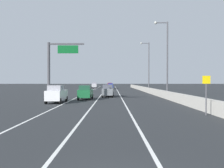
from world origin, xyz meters
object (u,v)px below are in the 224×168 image
object	(u,v)px
speed_advisory_sign	(206,92)
car_gray_2	(108,91)
overhead_sign_gantry	(54,64)
car_silver_4	(94,85)
lamp_post_right_third	(148,64)
car_red_3	(109,86)
car_green_0	(85,92)
lamp_post_right_second	(166,55)
car_blue_1	(110,86)
car_white_5	(56,94)

from	to	relation	value
speed_advisory_sign	car_gray_2	world-z (taller)	speed_advisory_sign
overhead_sign_gantry	car_silver_4	size ratio (longest dim) A/B	1.68
lamp_post_right_third	car_red_3	xyz separation A→B (m)	(-9.29, 30.16, -5.66)
overhead_sign_gantry	car_gray_2	distance (m)	12.06
car_green_0	car_silver_4	size ratio (longest dim) A/B	0.94
speed_advisory_sign	lamp_post_right_second	xyz separation A→B (m)	(1.10, 19.61, 4.86)
overhead_sign_gantry	lamp_post_right_third	xyz separation A→B (m)	(15.77, 27.67, 1.90)
lamp_post_right_third	car_red_3	size ratio (longest dim) A/B	2.87
lamp_post_right_third	car_blue_1	distance (m)	24.52
lamp_post_right_third	car_white_5	world-z (taller)	lamp_post_right_third
car_gray_2	car_green_0	bearing A→B (deg)	-116.82
car_green_0	car_gray_2	size ratio (longest dim) A/B	0.87
car_blue_1	car_red_3	distance (m)	8.04
car_gray_2	car_white_5	size ratio (longest dim) A/B	1.07
car_green_0	car_red_3	world-z (taller)	car_green_0
overhead_sign_gantry	speed_advisory_sign	world-z (taller)	overhead_sign_gantry
car_gray_2	car_white_5	xyz separation A→B (m)	(-5.97, -11.20, 0.04)
speed_advisory_sign	car_gray_2	xyz separation A→B (m)	(-7.80, 22.37, -0.76)
car_silver_4	overhead_sign_gantry	bearing A→B (deg)	-90.71
overhead_sign_gantry	car_red_3	world-z (taller)	overhead_sign_gantry
car_blue_1	lamp_post_right_second	bearing A→B (deg)	-78.65
speed_advisory_sign	car_silver_4	size ratio (longest dim) A/B	0.67
speed_advisory_sign	lamp_post_right_second	bearing A→B (deg)	86.78
lamp_post_right_second	car_blue_1	world-z (taller)	lamp_post_right_second
car_blue_1	car_silver_4	world-z (taller)	car_silver_4
lamp_post_right_second	car_gray_2	xyz separation A→B (m)	(-8.90, 2.75, -5.63)
lamp_post_right_second	car_white_5	size ratio (longest dim) A/B	2.58
lamp_post_right_third	car_silver_4	xyz separation A→B (m)	(-15.01, 33.89, -5.59)
lamp_post_right_second	car_silver_4	world-z (taller)	lamp_post_right_second
car_gray_2	car_red_3	size ratio (longest dim) A/B	1.19
car_green_0	car_white_5	bearing A→B (deg)	-119.46
lamp_post_right_third	car_red_3	bearing A→B (deg)	107.11
overhead_sign_gantry	lamp_post_right_third	size ratio (longest dim) A/B	0.64
lamp_post_right_second	car_red_3	size ratio (longest dim) A/B	2.87
speed_advisory_sign	lamp_post_right_third	size ratio (longest dim) A/B	0.26
car_blue_1	car_gray_2	size ratio (longest dim) A/B	0.88
car_red_3	car_silver_4	distance (m)	6.84
lamp_post_right_third	car_white_5	xyz separation A→B (m)	(-15.11, -29.52, -5.59)
car_gray_2	speed_advisory_sign	bearing A→B (deg)	-70.77
car_blue_1	lamp_post_right_third	bearing A→B (deg)	-68.08
car_white_5	speed_advisory_sign	bearing A→B (deg)	-39.05
lamp_post_right_second	car_green_0	distance (m)	13.62
lamp_post_right_third	car_gray_2	bearing A→B (deg)	-116.51
lamp_post_right_second	car_green_0	bearing A→B (deg)	-164.67
overhead_sign_gantry	car_gray_2	world-z (taller)	overhead_sign_gantry
overhead_sign_gantry	car_green_0	bearing A→B (deg)	42.84
car_blue_1	car_gray_2	bearing A→B (deg)	-90.33
overhead_sign_gantry	lamp_post_right_second	xyz separation A→B (m)	(15.54, 6.60, 1.90)
car_green_0	car_red_3	xyz separation A→B (m)	(2.90, 54.51, -0.02)
overhead_sign_gantry	car_white_5	size ratio (longest dim) A/B	1.65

